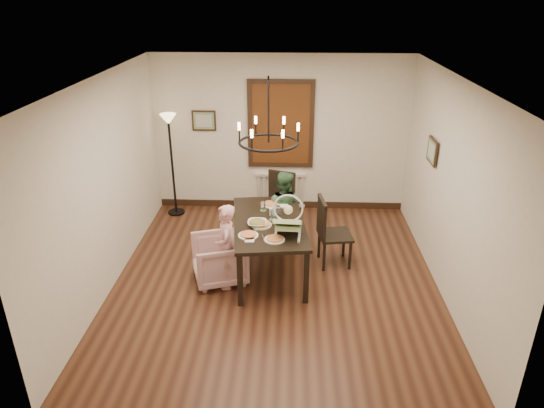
# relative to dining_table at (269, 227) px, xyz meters

# --- Properties ---
(room_shell) EXTENTS (4.51, 5.00, 2.81)m
(room_shell) POSITION_rel_dining_table_xyz_m (0.10, 0.13, 0.68)
(room_shell) COLOR #54301C
(room_shell) RESTS_ON ground
(dining_table) EXTENTS (1.17, 1.83, 0.81)m
(dining_table) POSITION_rel_dining_table_xyz_m (0.00, 0.00, 0.00)
(dining_table) COLOR black
(dining_table) RESTS_ON room_shell
(chair_far) EXTENTS (0.59, 0.59, 1.05)m
(chair_far) POSITION_rel_dining_table_xyz_m (0.08, 1.18, -0.20)
(chair_far) COLOR black
(chair_far) RESTS_ON room_shell
(chair_right) EXTENTS (0.53, 0.53, 1.06)m
(chair_right) POSITION_rel_dining_table_xyz_m (0.96, 0.26, -0.19)
(chair_right) COLOR black
(chair_right) RESTS_ON room_shell
(armchair) EXTENTS (0.89, 0.88, 0.65)m
(armchair) POSITION_rel_dining_table_xyz_m (-0.68, -0.25, -0.40)
(armchair) COLOR #C496A3
(armchair) RESTS_ON room_shell
(elderly_woman) EXTENTS (0.29, 0.40, 1.00)m
(elderly_woman) POSITION_rel_dining_table_xyz_m (-0.56, -0.39, -0.22)
(elderly_woman) COLOR #DC9B9D
(elderly_woman) RESTS_ON room_shell
(seated_man) EXTENTS (0.60, 0.52, 1.05)m
(seated_man) POSITION_rel_dining_table_xyz_m (0.18, 0.76, -0.20)
(seated_man) COLOR #3B643F
(seated_man) RESTS_ON room_shell
(baby_bouncer) EXTENTS (0.45, 0.60, 0.37)m
(baby_bouncer) POSITION_rel_dining_table_xyz_m (0.27, -0.36, 0.27)
(baby_bouncer) COLOR #BEDC98
(baby_bouncer) RESTS_ON dining_table
(salad_bowl) EXTENTS (0.32, 0.32, 0.08)m
(salad_bowl) POSITION_rel_dining_table_xyz_m (-0.15, -0.14, 0.13)
(salad_bowl) COLOR white
(salad_bowl) RESTS_ON dining_table
(pizza_platter) EXTENTS (0.29, 0.29, 0.04)m
(pizza_platter) POSITION_rel_dining_table_xyz_m (-0.10, -0.14, 0.11)
(pizza_platter) COLOR tan
(pizza_platter) RESTS_ON dining_table
(drinking_glass) EXTENTS (0.07, 0.07, 0.14)m
(drinking_glass) POSITION_rel_dining_table_xyz_m (0.05, 0.08, 0.16)
(drinking_glass) COLOR silver
(drinking_glass) RESTS_ON dining_table
(window_blinds) EXTENTS (1.00, 0.03, 1.40)m
(window_blinds) POSITION_rel_dining_table_xyz_m (0.10, 2.22, 0.88)
(window_blinds) COLOR #5C3112
(window_blinds) RESTS_ON room_shell
(radiator) EXTENTS (0.92, 0.12, 0.62)m
(radiator) POSITION_rel_dining_table_xyz_m (0.10, 2.24, -0.37)
(radiator) COLOR silver
(radiator) RESTS_ON room_shell
(picture_back) EXTENTS (0.42, 0.03, 0.36)m
(picture_back) POSITION_rel_dining_table_xyz_m (-1.25, 2.23, 0.93)
(picture_back) COLOR black
(picture_back) RESTS_ON room_shell
(picture_right) EXTENTS (0.03, 0.42, 0.36)m
(picture_right) POSITION_rel_dining_table_xyz_m (2.31, 0.66, 0.93)
(picture_right) COLOR black
(picture_right) RESTS_ON room_shell
(floor_lamp) EXTENTS (0.30, 0.30, 1.80)m
(floor_lamp) POSITION_rel_dining_table_xyz_m (-1.80, 1.91, 0.18)
(floor_lamp) COLOR black
(floor_lamp) RESTS_ON room_shell
(chandelier) EXTENTS (0.80, 0.80, 0.04)m
(chandelier) POSITION_rel_dining_table_xyz_m (0.00, 0.00, 1.23)
(chandelier) COLOR black
(chandelier) RESTS_ON room_shell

